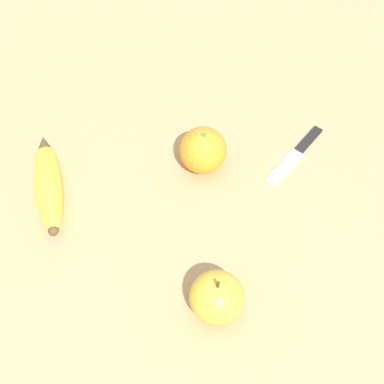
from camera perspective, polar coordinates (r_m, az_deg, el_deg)
The scene contains 5 objects.
ground_plane at distance 0.92m, azimuth -3.30°, elevation 1.96°, with size 3.00×3.00×0.00m, color tan.
banana at distance 0.91m, azimuth -15.04°, elevation 0.79°, with size 0.17×0.15×0.04m.
orange at distance 0.90m, azimuth 1.19°, elevation 4.47°, with size 0.08×0.08×0.08m.
apple at distance 0.77m, azimuth 2.67°, elevation -11.13°, with size 0.08×0.08×0.08m.
paring_knife at distance 0.96m, azimuth 11.18°, elevation 4.19°, with size 0.16×0.06×0.01m.
Camera 1 is at (0.47, 0.28, 0.74)m, focal length 50.00 mm.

